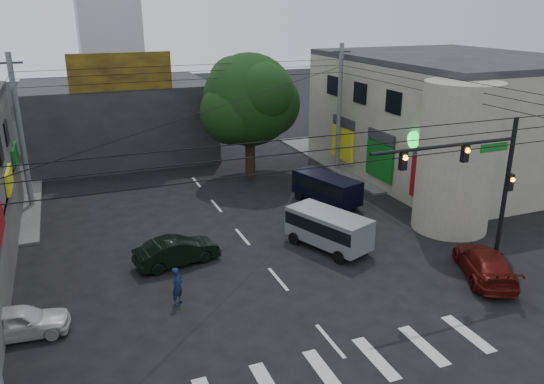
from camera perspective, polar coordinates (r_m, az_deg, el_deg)
ground at (r=22.48m, az=2.64°, el=-11.63°), size 160.00×160.00×0.00m
sidewalk_far_right at (r=45.53m, az=14.12°, el=4.09°), size 16.00×16.00×0.15m
building_right at (r=40.85m, az=18.62°, el=7.63°), size 14.00×18.00×8.00m
corner_column at (r=29.73m, az=19.19°, el=3.49°), size 4.00×4.00×8.00m
building_far at (r=44.54m, az=-16.20°, el=7.46°), size 14.00×10.00×6.00m
billboard at (r=39.07m, az=-15.98°, el=12.32°), size 7.00×0.30×2.60m
street_tree at (r=37.08m, az=-2.44°, el=9.83°), size 6.40×6.40×8.70m
traffic_gantry at (r=23.89m, az=21.25°, el=1.62°), size 7.10×0.35×7.20m
utility_pole_far_left at (r=34.32m, az=-25.42°, el=5.74°), size 0.32×0.32×9.20m
utility_pole_far_right at (r=38.95m, az=7.24°, el=8.85°), size 0.32×0.32×9.20m
dark_sedan at (r=25.54m, az=-10.19°, el=-6.27°), size 2.77×4.46×1.31m
white_compact at (r=22.09m, az=-25.54°, el=-12.50°), size 2.12×3.81×1.20m
maroon_sedan at (r=25.77m, az=21.93°, el=-7.17°), size 5.44×6.09×1.35m
silver_minivan at (r=26.75m, az=6.08°, el=-4.18°), size 5.62×4.81×1.88m
navy_van at (r=32.74m, az=5.87°, el=0.22°), size 5.49×4.19×1.82m
traffic_officer at (r=22.22m, az=-10.14°, el=-9.94°), size 0.97×0.97×1.62m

